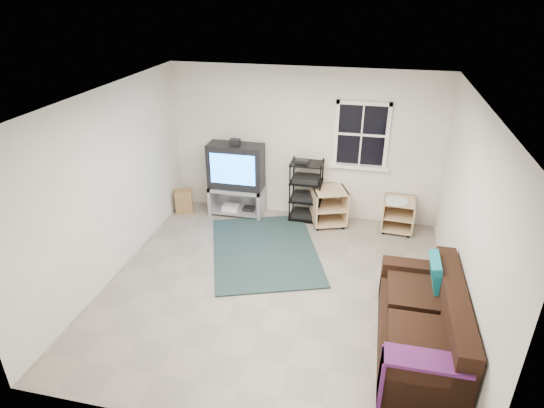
% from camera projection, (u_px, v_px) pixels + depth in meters
% --- Properties ---
extents(room, '(4.60, 4.62, 4.60)m').
position_uv_depth(room, '(361.00, 139.00, 7.42)').
color(room, gray).
rests_on(room, ground).
extents(tv_unit, '(0.96, 0.48, 1.40)m').
position_uv_depth(tv_unit, '(236.00, 174.00, 7.94)').
color(tv_unit, '#A0A0A8').
rests_on(tv_unit, ground).
extents(av_rack, '(0.55, 0.40, 1.10)m').
position_uv_depth(av_rack, '(306.00, 194.00, 7.86)').
color(av_rack, black).
rests_on(av_rack, ground).
extents(side_table_left, '(0.70, 0.70, 0.65)m').
position_uv_depth(side_table_left, '(328.00, 204.00, 7.81)').
color(side_table_left, tan).
rests_on(side_table_left, ground).
extents(side_table_right, '(0.54, 0.55, 0.59)m').
position_uv_depth(side_table_right, '(398.00, 212.00, 7.60)').
color(side_table_right, tan).
rests_on(side_table_right, ground).
extents(sofa, '(0.87, 1.95, 0.89)m').
position_uv_depth(sofa, '(423.00, 326.00, 5.09)').
color(sofa, black).
rests_on(sofa, ground).
extents(shag_rug, '(2.22, 2.58, 0.03)m').
position_uv_depth(shag_rug, '(265.00, 250.00, 7.11)').
color(shag_rug, black).
rests_on(shag_rug, ground).
extents(paper_bag, '(0.35, 0.28, 0.43)m').
position_uv_depth(paper_bag, '(184.00, 201.00, 8.22)').
color(paper_bag, brown).
rests_on(paper_bag, ground).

